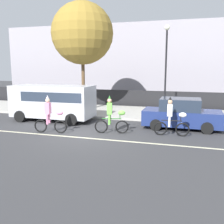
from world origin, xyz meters
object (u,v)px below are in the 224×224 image
object	(u,v)px
street_lamp_post	(166,56)
parked_car_navy	(181,114)
parked_van_silver	(54,100)
parade_cyclist_pink	(50,117)
parade_cyclist_lime	(112,117)
parade_cyclist_zebra	(172,119)

from	to	relation	value
street_lamp_post	parked_car_navy	bearing A→B (deg)	-71.19
parked_van_silver	parked_car_navy	xyz separation A→B (m)	(7.61, 0.10, -0.50)
parade_cyclist_pink	street_lamp_post	size ratio (longest dim) A/B	0.33
parade_cyclist_pink	parade_cyclist_lime	distance (m)	3.09
parade_cyclist_pink	parked_car_navy	world-z (taller)	parade_cyclist_pink
parade_cyclist_zebra	parked_van_silver	distance (m)	7.43
parked_car_navy	parade_cyclist_pink	bearing A→B (deg)	-155.22
parade_cyclist_zebra	street_lamp_post	xyz separation A→B (m)	(-0.87, 5.38, 3.15)
parked_van_silver	street_lamp_post	xyz separation A→B (m)	(6.36, 3.76, 2.71)
parade_cyclist_lime	street_lamp_post	size ratio (longest dim) A/B	0.33
parade_cyclist_zebra	street_lamp_post	bearing A→B (deg)	99.22
parade_cyclist_pink	parade_cyclist_lime	bearing A→B (deg)	15.41
parade_cyclist_pink	parade_cyclist_zebra	distance (m)	6.01
parade_cyclist_zebra	street_lamp_post	distance (m)	6.29
parked_van_silver	parked_car_navy	size ratio (longest dim) A/B	1.22
parade_cyclist_zebra	parked_car_navy	bearing A→B (deg)	77.71
parade_cyclist_lime	parade_cyclist_zebra	size ratio (longest dim) A/B	1.00
parade_cyclist_zebra	parked_car_navy	size ratio (longest dim) A/B	0.47
street_lamp_post	parade_cyclist_zebra	bearing A→B (deg)	-80.78
parade_cyclist_lime	parked_car_navy	xyz separation A→B (m)	(3.29, 2.07, -0.06)
parade_cyclist_pink	street_lamp_post	distance (m)	8.83
parade_cyclist_lime	parked_car_navy	size ratio (longest dim) A/B	0.47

